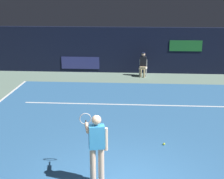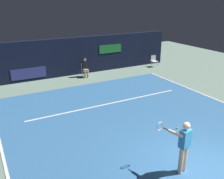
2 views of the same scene
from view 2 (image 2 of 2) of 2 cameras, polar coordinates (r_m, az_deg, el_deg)
ground_plane at (r=11.49m, az=3.54°, el=-6.47°), size 31.95×31.95×0.00m
court_surface at (r=11.48m, az=3.54°, el=-6.44°), size 10.72×10.49×0.01m
line_sideline_left at (r=14.79m, az=21.30°, el=-1.60°), size 0.10×10.49×0.01m
line_sideline_right at (r=10.06m, az=-23.75°, el=-12.33°), size 0.10×10.49×0.01m
line_service at (r=12.92m, az=-0.77°, el=-3.24°), size 8.36×0.10×0.01m
back_wall at (r=17.72m, az=-9.80°, el=7.27°), size 15.90×0.33×2.60m
tennis_player at (r=8.02m, az=15.88°, el=-11.81°), size 0.78×0.93×1.73m
line_judge_on_chair at (r=17.30m, az=-6.10°, el=5.05°), size 0.48×0.56×1.32m
courtside_chair_near at (r=20.20m, az=9.49°, el=6.52°), size 0.49×0.46×0.88m
tennis_ball at (r=10.89m, az=14.49°, el=-8.43°), size 0.07×0.07×0.07m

